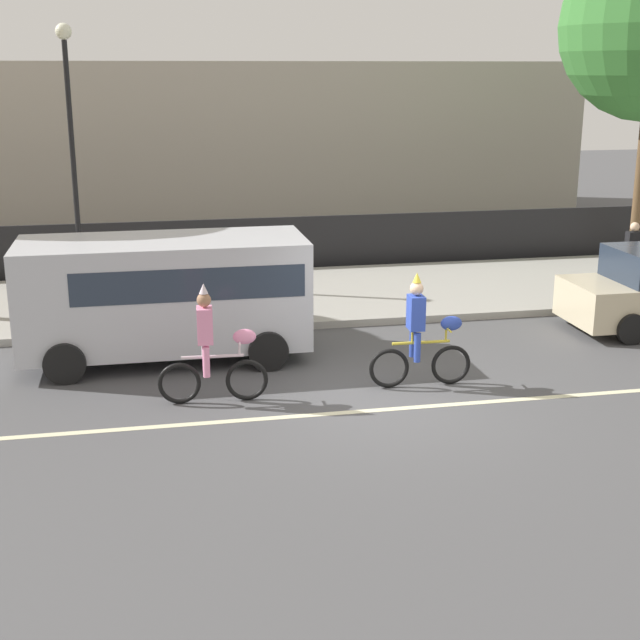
{
  "coord_description": "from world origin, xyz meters",
  "views": [
    {
      "loc": [
        -3.55,
        -12.83,
        5.06
      ],
      "look_at": [
        -0.74,
        1.2,
        1.0
      ],
      "focal_mm": 50.0,
      "sensor_mm": 36.0,
      "label": 1
    }
  ],
  "objects_px": {
    "parade_cyclist_pink": "(213,351)",
    "street_lamp_post": "(70,117)",
    "parade_cyclist_cobalt": "(422,337)",
    "pedestrian_onlooker": "(632,256)",
    "parked_van_silver": "(168,290)"
  },
  "relations": [
    {
      "from": "parade_cyclist_cobalt",
      "to": "street_lamp_post",
      "type": "distance_m",
      "value": 10.35
    },
    {
      "from": "parade_cyclist_cobalt",
      "to": "pedestrian_onlooker",
      "type": "bearing_deg",
      "value": 35.47
    },
    {
      "from": "parked_van_silver",
      "to": "pedestrian_onlooker",
      "type": "height_order",
      "value": "parked_van_silver"
    },
    {
      "from": "parked_van_silver",
      "to": "pedestrian_onlooker",
      "type": "xyz_separation_m",
      "value": [
        10.31,
        2.24,
        -0.27
      ]
    },
    {
      "from": "parade_cyclist_cobalt",
      "to": "parked_van_silver",
      "type": "distance_m",
      "value": 4.6
    },
    {
      "from": "parade_cyclist_cobalt",
      "to": "parked_van_silver",
      "type": "height_order",
      "value": "parked_van_silver"
    },
    {
      "from": "parade_cyclist_pink",
      "to": "parade_cyclist_cobalt",
      "type": "distance_m",
      "value": 3.4
    },
    {
      "from": "parade_cyclist_pink",
      "to": "parade_cyclist_cobalt",
      "type": "relative_size",
      "value": 1.0
    },
    {
      "from": "parade_cyclist_pink",
      "to": "parade_cyclist_cobalt",
      "type": "bearing_deg",
      "value": 1.14
    },
    {
      "from": "parade_cyclist_cobalt",
      "to": "pedestrian_onlooker",
      "type": "relative_size",
      "value": 1.19
    },
    {
      "from": "parade_cyclist_pink",
      "to": "parked_van_silver",
      "type": "xyz_separation_m",
      "value": [
        -0.58,
        2.34,
        0.44
      ]
    },
    {
      "from": "parade_cyclist_pink",
      "to": "street_lamp_post",
      "type": "distance_m",
      "value": 8.94
    },
    {
      "from": "parade_cyclist_pink",
      "to": "pedestrian_onlooker",
      "type": "xyz_separation_m",
      "value": [
        9.73,
        4.58,
        0.17
      ]
    },
    {
      "from": "parade_cyclist_pink",
      "to": "street_lamp_post",
      "type": "bearing_deg",
      "value": 107.0
    },
    {
      "from": "parade_cyclist_cobalt",
      "to": "street_lamp_post",
      "type": "relative_size",
      "value": 0.33
    }
  ]
}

